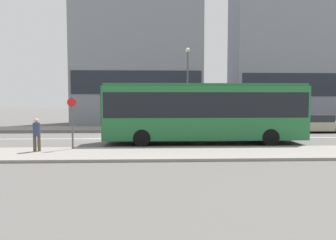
# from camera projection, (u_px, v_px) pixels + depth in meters

# --- Properties ---
(ground_plane) EXTENTS (120.00, 120.00, 0.00)m
(ground_plane) POSITION_uv_depth(u_px,v_px,m) (104.00, 139.00, 21.55)
(ground_plane) COLOR #595654
(sidewalk_near) EXTENTS (44.00, 3.50, 0.13)m
(sidewalk_near) POSITION_uv_depth(u_px,v_px,m) (83.00, 154.00, 15.32)
(sidewalk_near) COLOR gray
(sidewalk_near) RESTS_ON ground_plane
(sidewalk_far) EXTENTS (44.00, 3.50, 0.13)m
(sidewalk_far) POSITION_uv_depth(u_px,v_px,m) (115.00, 129.00, 27.78)
(sidewalk_far) COLOR gray
(sidewalk_far) RESTS_ON ground_plane
(lane_centerline) EXTENTS (41.80, 0.16, 0.01)m
(lane_centerline) POSITION_uv_depth(u_px,v_px,m) (104.00, 139.00, 21.55)
(lane_centerline) COLOR silver
(lane_centerline) RESTS_ON ground_plane
(apartment_block_left_tower) EXTENTS (12.78, 5.86, 15.04)m
(apartment_block_left_tower) POSITION_uv_depth(u_px,v_px,m) (138.00, 50.00, 33.45)
(apartment_block_left_tower) COLOR gray
(apartment_block_left_tower) RESTS_ON ground_plane
(apartment_block_right_tower) EXTENTS (15.69, 5.24, 14.31)m
(apartment_block_right_tower) POSITION_uv_depth(u_px,v_px,m) (308.00, 54.00, 33.90)
(apartment_block_right_tower) COLOR gray
(apartment_block_right_tower) RESTS_ON ground_plane
(city_bus) EXTENTS (11.61, 2.60, 3.50)m
(city_bus) POSITION_uv_depth(u_px,v_px,m) (203.00, 109.00, 19.18)
(city_bus) COLOR #236B38
(city_bus) RESTS_ON ground_plane
(parked_car_0) EXTENTS (4.33, 1.77, 1.36)m
(parked_car_0) POSITION_uv_depth(u_px,v_px,m) (316.00, 124.00, 25.53)
(parked_car_0) COLOR #A39E84
(parked_car_0) RESTS_ON ground_plane
(pedestrian_near_stop) EXTENTS (0.35, 0.34, 1.58)m
(pedestrian_near_stop) POSITION_uv_depth(u_px,v_px,m) (37.00, 133.00, 15.64)
(pedestrian_near_stop) COLOR #4C4233
(pedestrian_near_stop) RESTS_ON sidewalk_near
(bus_stop_sign) EXTENTS (0.44, 0.12, 2.61)m
(bus_stop_sign) POSITION_uv_depth(u_px,v_px,m) (72.00, 119.00, 16.38)
(bus_stop_sign) COLOR #4C4C51
(bus_stop_sign) RESTS_ON sidewalk_near
(street_lamp) EXTENTS (0.36, 0.36, 6.63)m
(street_lamp) POSITION_uv_depth(u_px,v_px,m) (188.00, 79.00, 26.92)
(street_lamp) COLOR #4C4C51
(street_lamp) RESTS_ON sidewalk_far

